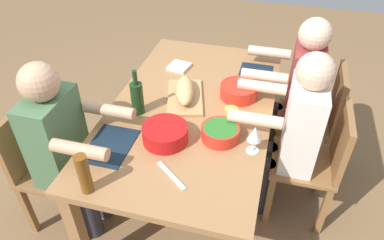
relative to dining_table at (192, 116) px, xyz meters
name	(u,v)px	position (x,y,z in m)	size (l,w,h in m)	color
ground_plane	(192,185)	(0.00, 0.00, -0.66)	(8.00, 8.00, 0.00)	brown
dining_table	(192,116)	(0.00, 0.00, 0.00)	(1.72, 0.99, 0.74)	#9E7044
chair_far_left	(318,115)	(-0.47, 0.82, -0.18)	(0.40, 0.40, 0.85)	olive
diner_far_left	(297,86)	(-0.47, 0.63, 0.04)	(0.41, 0.53, 1.20)	#2D2D38
chair_far_center	(318,159)	(0.00, 0.82, -0.18)	(0.40, 0.40, 0.85)	olive
diner_far_center	(294,128)	(0.00, 0.63, 0.04)	(0.41, 0.53, 1.20)	#2D2D38
chair_near_right	(45,163)	(0.47, -0.82, -0.18)	(0.40, 0.40, 0.85)	olive
diner_near_right	(63,142)	(0.47, -0.63, 0.04)	(0.41, 0.53, 1.20)	#2D2D38
serving_bowl_salad	(165,133)	(0.35, -0.06, 0.14)	(0.25, 0.25, 0.09)	red
serving_bowl_fruit	(239,90)	(-0.18, 0.26, 0.13)	(0.24, 0.24, 0.09)	red
serving_bowl_greens	(220,132)	(0.25, 0.23, 0.13)	(0.21, 0.21, 0.08)	red
cutting_board	(185,97)	(-0.07, -0.07, 0.09)	(0.40, 0.22, 0.02)	tan
bread_loaf	(185,90)	(-0.07, -0.07, 0.15)	(0.32, 0.11, 0.09)	tan
wine_bottle	(137,97)	(0.14, -0.30, 0.19)	(0.08, 0.08, 0.29)	#193819
beer_bottle	(84,174)	(0.79, -0.30, 0.19)	(0.06, 0.06, 0.22)	brown
wine_glass	(255,135)	(0.31, 0.42, 0.20)	(0.08, 0.08, 0.17)	silver
placemat_far_left	(255,75)	(-0.47, 0.34, 0.09)	(0.32, 0.23, 0.01)	#142333
cup_far_center	(231,115)	(0.09, 0.26, 0.13)	(0.08, 0.08, 0.09)	gold
placemat_near_right	(110,145)	(0.47, -0.34, 0.09)	(0.32, 0.23, 0.01)	#142333
carving_knife	(171,175)	(0.60, 0.05, 0.09)	(0.23, 0.02, 0.01)	silver
napkin_stack	(179,67)	(-0.43, -0.21, 0.09)	(0.14, 0.14, 0.02)	white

